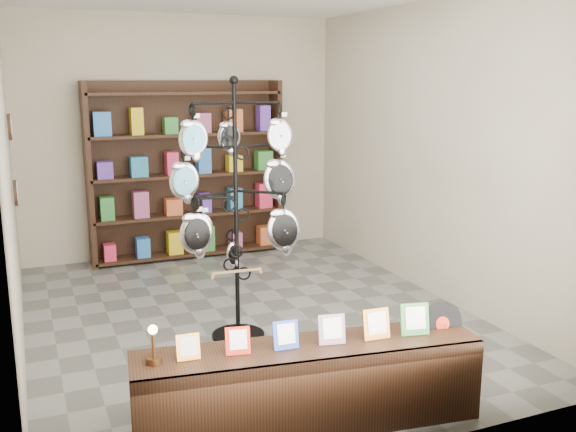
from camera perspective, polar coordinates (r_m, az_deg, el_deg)
name	(u,v)px	position (r m, az deg, el deg)	size (l,w,h in m)	color
ground	(249,315)	(6.23, -3.47, -8.82)	(5.00, 5.00, 0.00)	slate
room_envelope	(247,121)	(5.83, -3.71, 8.42)	(5.00, 5.00, 5.00)	#BBAE97
display_tree	(236,191)	(5.39, -4.67, 2.19)	(1.15, 1.07, 2.25)	black
front_shelf	(309,385)	(4.30, 1.84, -14.80)	(2.29, 0.76, 0.80)	black
back_shelving	(187,176)	(8.11, -8.97, 3.52)	(2.42, 0.36, 2.20)	black
wall_clocks	(12,160)	(6.34, -23.30, 4.57)	(0.03, 0.24, 0.84)	black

